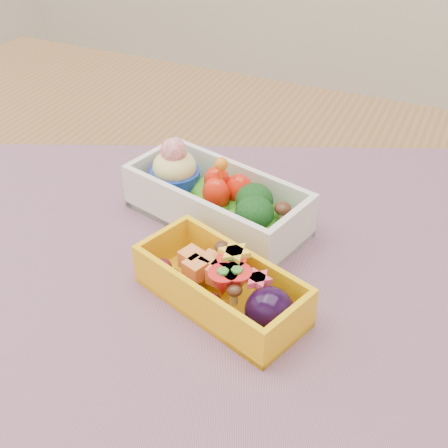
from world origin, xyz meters
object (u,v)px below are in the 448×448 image
at_px(bento_white, 216,199).
at_px(bento_yellow, 224,286).
at_px(table, 237,319).
at_px(placemat, 215,258).

xyz_separation_m(bento_white, bento_yellow, (0.06, -0.11, -0.00)).
bearing_deg(table, placemat, -114.25).
relative_size(bento_white, bento_yellow, 1.22).
bearing_deg(table, bento_white, 144.16).
bearing_deg(bento_yellow, bento_white, 137.07).
distance_m(table, bento_white, 0.13).
bearing_deg(placemat, bento_white, 113.50).
relative_size(table, placemat, 2.16).
bearing_deg(placemat, bento_yellow, -57.70).
xyz_separation_m(placemat, bento_yellow, (0.03, -0.05, 0.02)).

